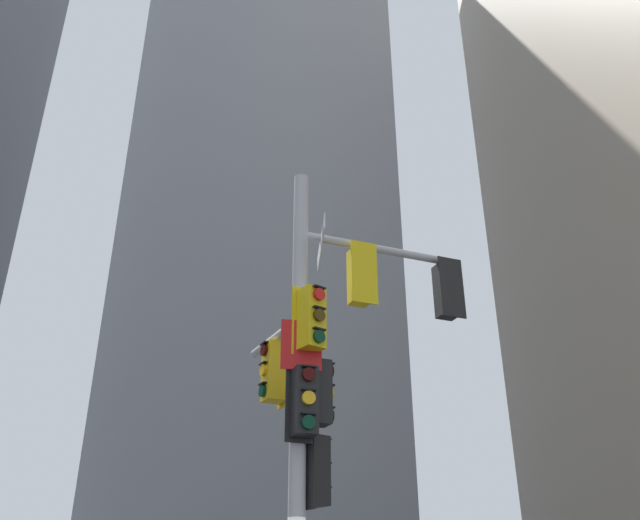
# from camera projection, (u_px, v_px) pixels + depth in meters

# --- Properties ---
(building_mid_block) EXTENTS (12.68, 12.68, 31.89)m
(building_mid_block) POSITION_uv_depth(u_px,v_px,m) (271.00, 289.00, 35.57)
(building_mid_block) COLOR #9399A3
(building_mid_block) RESTS_ON ground
(signal_pole_assembly) EXTENTS (3.87, 2.48, 8.19)m
(signal_pole_assembly) POSITION_uv_depth(u_px,v_px,m) (323.00, 372.00, 10.72)
(signal_pole_assembly) COLOR #B2B2B5
(signal_pole_assembly) RESTS_ON ground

